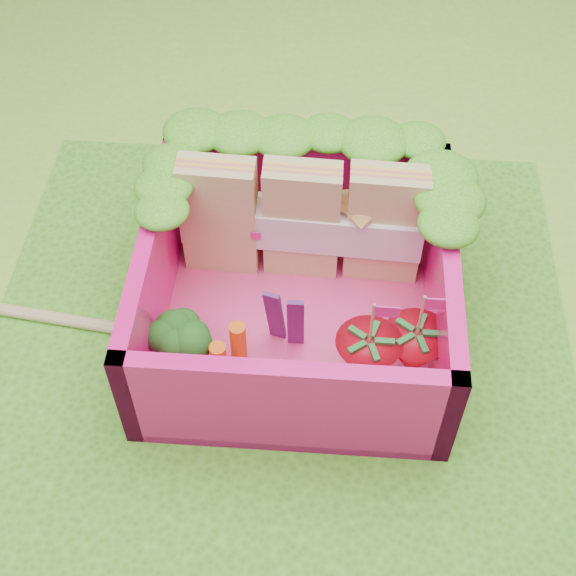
% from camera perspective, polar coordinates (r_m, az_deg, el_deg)
% --- Properties ---
extents(ground, '(14.00, 14.00, 0.00)m').
position_cam_1_polar(ground, '(3.61, -0.74, -4.18)').
color(ground, '#88BF36').
rests_on(ground, ground).
extents(placemat, '(2.60, 2.60, 0.03)m').
position_cam_1_polar(placemat, '(3.60, -0.75, -4.04)').
color(placemat, '#489922').
rests_on(placemat, ground).
extents(bento_floor, '(1.30, 1.30, 0.05)m').
position_cam_1_polar(bento_floor, '(3.63, 0.61, -2.30)').
color(bento_floor, '#E63A7E').
rests_on(bento_floor, placemat).
extents(bento_box, '(1.30, 1.30, 0.55)m').
position_cam_1_polar(bento_box, '(3.44, 0.64, 0.23)').
color(bento_box, '#FF1587').
rests_on(bento_box, placemat).
extents(lettuce_ruffle, '(1.43, 0.77, 0.11)m').
position_cam_1_polar(lettuce_ruffle, '(3.50, 1.16, 9.21)').
color(lettuce_ruffle, '#218F1A').
rests_on(lettuce_ruffle, bento_box).
extents(sandwich_stack, '(1.09, 0.22, 0.60)m').
position_cam_1_polar(sandwich_stack, '(3.60, 1.07, 4.81)').
color(sandwich_stack, tan).
rests_on(sandwich_stack, bento_floor).
extents(broccoli, '(0.33, 0.33, 0.24)m').
position_cam_1_polar(broccoli, '(3.37, -7.78, -3.31)').
color(broccoli, '#63A14E').
rests_on(broccoli, bento_floor).
extents(carrot_sticks, '(0.14, 0.18, 0.24)m').
position_cam_1_polar(carrot_sticks, '(3.35, -4.22, -4.70)').
color(carrot_sticks, orange).
rests_on(carrot_sticks, bento_floor).
extents(purple_wedges, '(0.16, 0.06, 0.38)m').
position_cam_1_polar(purple_wedges, '(3.37, -0.20, -2.23)').
color(purple_wedges, '#4F1A5C').
rests_on(purple_wedges, bento_floor).
extents(strawberry_left, '(0.27, 0.27, 0.51)m').
position_cam_1_polar(strawberry_left, '(3.32, 5.63, -5.17)').
color(strawberry_left, red).
rests_on(strawberry_left, bento_floor).
extents(strawberry_right, '(0.27, 0.27, 0.51)m').
position_cam_1_polar(strawberry_right, '(3.36, 8.90, -4.56)').
color(strawberry_right, red).
rests_on(strawberry_right, bento_floor).
extents(snap_peas, '(0.61, 0.60, 0.05)m').
position_cam_1_polar(snap_peas, '(3.47, 6.00, -4.94)').
color(snap_peas, green).
rests_on(snap_peas, bento_floor).
extents(chopsticks, '(2.14, 0.32, 0.04)m').
position_cam_1_polar(chopsticks, '(3.77, -15.34, -2.23)').
color(chopsticks, tan).
rests_on(chopsticks, placemat).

